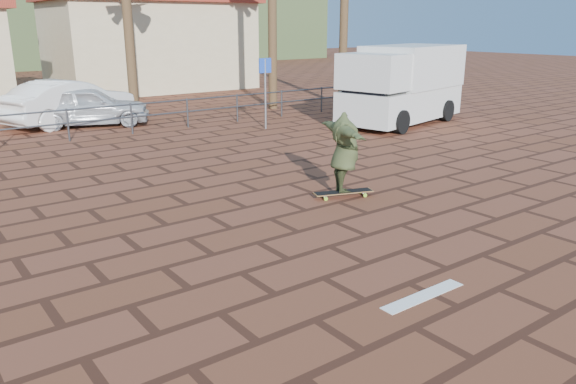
% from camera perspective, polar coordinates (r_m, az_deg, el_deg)
% --- Properties ---
extents(ground, '(120.00, 120.00, 0.00)m').
position_cam_1_polar(ground, '(7.99, 3.62, -8.72)').
color(ground, brown).
rests_on(ground, ground).
extents(paint_stripe, '(1.40, 0.22, 0.01)m').
position_cam_1_polar(paint_stripe, '(7.70, 13.57, -10.22)').
color(paint_stripe, white).
rests_on(paint_stripe, ground).
extents(guardrail, '(24.06, 0.06, 1.00)m').
position_cam_1_polar(guardrail, '(18.31, -21.51, 6.91)').
color(guardrail, '#47494F').
rests_on(guardrail, ground).
extents(building_east, '(10.60, 6.60, 5.00)m').
position_cam_1_polar(building_east, '(32.11, -13.79, 14.64)').
color(building_east, beige).
rests_on(building_east, ground).
extents(longboard, '(1.27, 0.68, 0.12)m').
position_cam_1_polar(longboard, '(11.61, 5.64, -0.04)').
color(longboard, olive).
rests_on(longboard, ground).
extents(skateboarder, '(1.20, 2.09, 1.64)m').
position_cam_1_polar(skateboarder, '(11.39, 5.76, 4.03)').
color(skateboarder, '#374022').
rests_on(skateboarder, longboard).
extents(campervan, '(5.57, 3.25, 2.71)m').
position_cam_1_polar(campervan, '(20.58, 11.57, 10.77)').
color(campervan, silver).
rests_on(campervan, ground).
extents(car_silver, '(4.37, 2.92, 1.38)m').
position_cam_1_polar(car_silver, '(20.90, -19.61, 8.22)').
color(car_silver, silver).
rests_on(car_silver, ground).
extents(car_white, '(5.03, 3.26, 1.57)m').
position_cam_1_polar(car_white, '(21.58, -21.31, 8.53)').
color(car_white, white).
rests_on(car_white, ground).
extents(street_sign, '(0.48, 0.06, 2.35)m').
position_cam_1_polar(street_sign, '(19.05, -2.33, 11.30)').
color(street_sign, gray).
rests_on(street_sign, ground).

